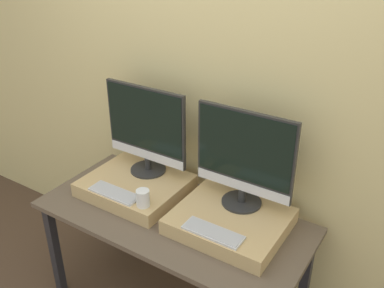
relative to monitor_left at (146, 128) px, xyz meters
The scene contains 9 objects.
wall_back 0.44m from the monitor_left, 34.60° to the left, with size 8.00×0.04×2.60m.
workbench 0.59m from the monitor_left, 31.77° to the right, with size 1.53×0.70×0.72m.
wooden_riser_left 0.35m from the monitor_left, 90.00° to the right, with size 0.58×0.49×0.09m.
monitor_left is the anchor object (origin of this frame).
keyboard_left 0.42m from the monitor_left, 90.00° to the right, with size 0.31×0.11×0.01m.
mug 0.44m from the monitor_left, 56.13° to the right, with size 0.07×0.07×0.10m.
wooden_riser_right 0.73m from the monitor_left, 11.03° to the right, with size 0.58×0.49×0.09m.
monitor_right 0.64m from the monitor_left, ahead, with size 0.55×0.22×0.55m.
keyboard_right 0.77m from the monitor_left, 25.62° to the right, with size 0.31×0.11×0.01m.
Camera 1 is at (1.14, -1.22, 2.16)m, focal length 40.00 mm.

